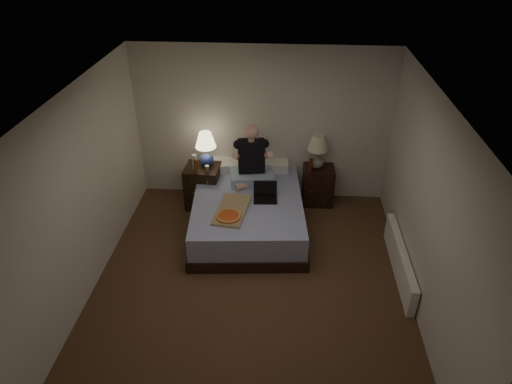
# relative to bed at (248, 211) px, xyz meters

# --- Properties ---
(floor) EXTENTS (4.00, 4.50, 0.00)m
(floor) POSITION_rel_bed_xyz_m (0.15, -1.28, -0.26)
(floor) COLOR brown
(floor) RESTS_ON ground
(ceiling) EXTENTS (4.00, 4.50, 0.00)m
(ceiling) POSITION_rel_bed_xyz_m (0.15, -1.28, 2.24)
(ceiling) COLOR white
(ceiling) RESTS_ON ground
(wall_back) EXTENTS (4.00, 0.00, 2.50)m
(wall_back) POSITION_rel_bed_xyz_m (0.15, 0.97, 0.99)
(wall_back) COLOR silver
(wall_back) RESTS_ON ground
(wall_front) EXTENTS (4.00, 0.00, 2.50)m
(wall_front) POSITION_rel_bed_xyz_m (0.15, -3.53, 0.99)
(wall_front) COLOR silver
(wall_front) RESTS_ON ground
(wall_left) EXTENTS (0.00, 4.50, 2.50)m
(wall_left) POSITION_rel_bed_xyz_m (-1.85, -1.28, 0.99)
(wall_left) COLOR silver
(wall_left) RESTS_ON ground
(wall_right) EXTENTS (0.00, 4.50, 2.50)m
(wall_right) POSITION_rel_bed_xyz_m (2.15, -1.28, 0.99)
(wall_right) COLOR silver
(wall_right) RESTS_ON ground
(bed) EXTENTS (1.75, 2.23, 0.53)m
(bed) POSITION_rel_bed_xyz_m (0.00, 0.00, 0.00)
(bed) COLOR #6071C1
(bed) RESTS_ON floor
(nightstand_left) EXTENTS (0.56, 0.51, 0.70)m
(nightstand_left) POSITION_rel_bed_xyz_m (-0.76, 0.54, 0.08)
(nightstand_left) COLOR black
(nightstand_left) RESTS_ON floor
(nightstand_right) EXTENTS (0.50, 0.45, 0.63)m
(nightstand_right) POSITION_rel_bed_xyz_m (1.08, 0.77, 0.05)
(nightstand_right) COLOR black
(nightstand_right) RESTS_ON floor
(lamp_left) EXTENTS (0.40, 0.40, 0.56)m
(lamp_left) POSITION_rel_bed_xyz_m (-0.69, 0.61, 0.71)
(lamp_left) COLOR #283994
(lamp_left) RESTS_ON nightstand_left
(lamp_right) EXTENTS (0.33, 0.33, 0.56)m
(lamp_right) POSITION_rel_bed_xyz_m (1.03, 0.77, 0.65)
(lamp_right) COLOR gray
(lamp_right) RESTS_ON nightstand_right
(water_bottle) EXTENTS (0.07, 0.07, 0.25)m
(water_bottle) POSITION_rel_bed_xyz_m (-0.86, 0.46, 0.56)
(water_bottle) COLOR silver
(water_bottle) RESTS_ON nightstand_left
(soda_can) EXTENTS (0.07, 0.07, 0.10)m
(soda_can) POSITION_rel_bed_xyz_m (-0.66, 0.41, 0.48)
(soda_can) COLOR #A9A9A4
(soda_can) RESTS_ON nightstand_left
(beer_bottle_left) EXTENTS (0.06, 0.06, 0.23)m
(beer_bottle_left) POSITION_rel_bed_xyz_m (-0.82, 0.35, 0.55)
(beer_bottle_left) COLOR #5D320D
(beer_bottle_left) RESTS_ON nightstand_left
(beer_bottle_right) EXTENTS (0.06, 0.06, 0.23)m
(beer_bottle_right) POSITION_rel_bed_xyz_m (0.93, 0.64, 0.48)
(beer_bottle_right) COLOR #4E1A0B
(beer_bottle_right) RESTS_ON nightstand_right
(person) EXTENTS (0.73, 0.61, 0.93)m
(person) POSITION_rel_bed_xyz_m (0.02, 0.44, 0.73)
(person) COLOR black
(person) RESTS_ON bed
(laptop) EXTENTS (0.36, 0.30, 0.24)m
(laptop) POSITION_rel_bed_xyz_m (0.26, -0.07, 0.38)
(laptop) COLOR black
(laptop) RESTS_ON bed
(pizza_box) EXTENTS (0.50, 0.81, 0.08)m
(pizza_box) POSITION_rel_bed_xyz_m (-0.21, -0.59, 0.30)
(pizza_box) COLOR tan
(pizza_box) RESTS_ON bed
(radiator) EXTENTS (0.10, 1.60, 0.40)m
(radiator) POSITION_rel_bed_xyz_m (2.08, -0.91, -0.06)
(radiator) COLOR white
(radiator) RESTS_ON floor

